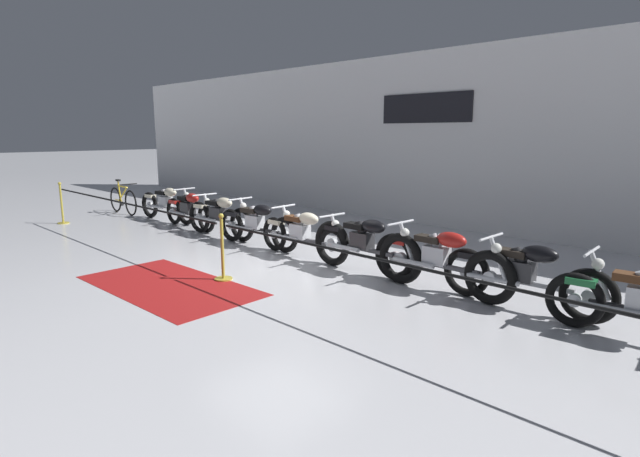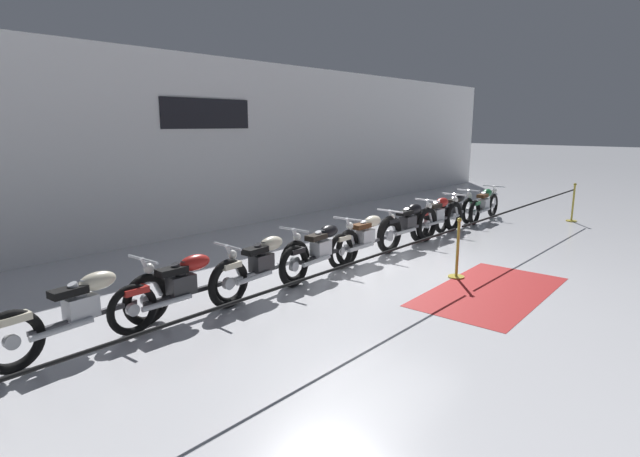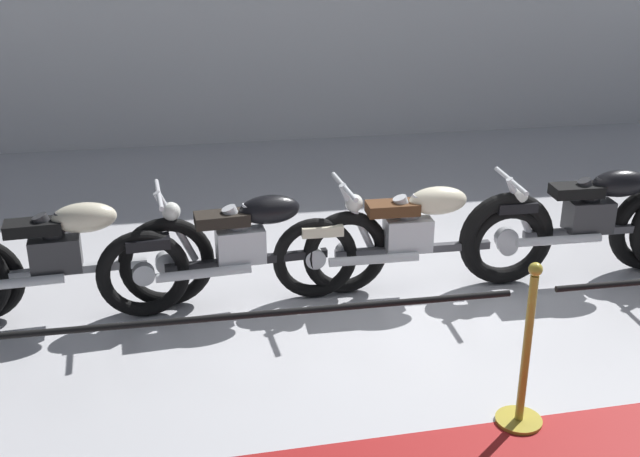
# 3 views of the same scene
# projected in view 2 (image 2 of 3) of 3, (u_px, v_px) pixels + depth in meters

# --- Properties ---
(ground_plane) EXTENTS (120.00, 120.00, 0.00)m
(ground_plane) POSITION_uv_depth(u_px,v_px,m) (390.00, 264.00, 9.46)
(ground_plane) COLOR silver
(back_wall) EXTENTS (28.00, 0.29, 4.20)m
(back_wall) POSITION_uv_depth(u_px,v_px,m) (219.00, 145.00, 12.36)
(back_wall) COLOR white
(back_wall) RESTS_ON ground
(motorcycle_cream_0) EXTENTS (2.34, 0.62, 0.93)m
(motorcycle_cream_0) POSITION_uv_depth(u_px,v_px,m) (87.00, 309.00, 5.90)
(motorcycle_cream_0) COLOR black
(motorcycle_cream_0) RESTS_ON ground
(motorcycle_red_1) EXTENTS (2.17, 0.62, 0.91)m
(motorcycle_red_1) POSITION_uv_depth(u_px,v_px,m) (186.00, 286.00, 6.76)
(motorcycle_red_1) COLOR black
(motorcycle_red_1) RESTS_ON ground
(motorcycle_cream_2) EXTENTS (2.20, 0.62, 0.94)m
(motorcycle_cream_2) POSITION_uv_depth(u_px,v_px,m) (264.00, 265.00, 7.73)
(motorcycle_cream_2) COLOR black
(motorcycle_cream_2) RESTS_ON ground
(motorcycle_black_3) EXTENTS (2.25, 0.62, 0.92)m
(motorcycle_black_3) POSITION_uv_depth(u_px,v_px,m) (323.00, 250.00, 8.69)
(motorcycle_black_3) COLOR black
(motorcycle_black_3) RESTS_ON ground
(motorcycle_cream_4) EXTENTS (2.24, 0.62, 0.91)m
(motorcycle_cream_4) POSITION_uv_depth(u_px,v_px,m) (367.00, 237.00, 9.66)
(motorcycle_cream_4) COLOR black
(motorcycle_cream_4) RESTS_ON ground
(motorcycle_black_5) EXTENTS (2.25, 0.62, 0.97)m
(motorcycle_black_5) POSITION_uv_depth(u_px,v_px,m) (409.00, 225.00, 10.74)
(motorcycle_black_5) COLOR black
(motorcycle_black_5) RESTS_ON ground
(motorcycle_red_6) EXTENTS (2.31, 0.62, 0.95)m
(motorcycle_red_6) POSITION_uv_depth(u_px,v_px,m) (438.00, 217.00, 11.76)
(motorcycle_red_6) COLOR black
(motorcycle_red_6) RESTS_ON ground
(motorcycle_black_7) EXTENTS (2.26, 0.62, 0.92)m
(motorcycle_black_7) POSITION_uv_depth(u_px,v_px,m) (456.00, 210.00, 12.71)
(motorcycle_black_7) COLOR black
(motorcycle_black_7) RESTS_ON ground
(motorcycle_green_8) EXTENTS (2.16, 0.62, 0.91)m
(motorcycle_green_8) POSITION_uv_depth(u_px,v_px,m) (484.00, 204.00, 13.68)
(motorcycle_green_8) COLOR black
(motorcycle_green_8) RESTS_ON ground
(stanchion_far_left) EXTENTS (13.88, 0.28, 1.05)m
(stanchion_far_left) POSITION_uv_depth(u_px,v_px,m) (408.00, 252.00, 7.31)
(stanchion_far_left) COLOR gold
(stanchion_far_left) RESTS_ON ground
(stanchion_mid_left) EXTENTS (0.28, 0.28, 1.05)m
(stanchion_mid_left) POSITION_uv_depth(u_px,v_px,m) (457.00, 258.00, 8.59)
(stanchion_mid_left) COLOR gold
(stanchion_mid_left) RESTS_ON ground
(stanchion_mid_right) EXTENTS (0.28, 0.28, 1.05)m
(stanchion_mid_right) POSITION_uv_depth(u_px,v_px,m) (573.00, 208.00, 13.60)
(stanchion_mid_right) COLOR gold
(stanchion_mid_right) RESTS_ON ground
(floor_banner) EXTENTS (3.05, 1.64, 0.01)m
(floor_banner) POSITION_uv_depth(u_px,v_px,m) (491.00, 291.00, 7.93)
(floor_banner) COLOR maroon
(floor_banner) RESTS_ON ground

